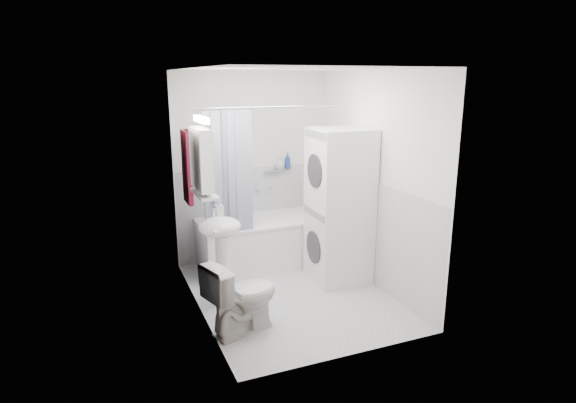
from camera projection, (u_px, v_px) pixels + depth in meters
name	position (u px, v px, depth m)	size (l,w,h in m)	color
floor	(291.00, 294.00, 5.30)	(2.60, 2.60, 0.00)	#B8B8BC
room_walls	(291.00, 161.00, 4.93)	(2.60, 2.60, 2.60)	white
wainscot	(281.00, 235.00, 5.41)	(1.98, 2.58, 2.58)	white
door	(216.00, 233.00, 4.21)	(0.05, 2.00, 2.00)	brown
bathtub	(264.00, 240.00, 6.04)	(1.60, 0.76, 0.61)	white
tub_spout	(269.00, 187.00, 6.27)	(0.04, 0.04, 0.12)	silver
curtain_rod	(271.00, 107.00, 5.34)	(0.02, 0.02, 1.78)	silver
shower_curtain	(228.00, 177.00, 5.34)	(0.55, 0.02, 1.45)	#141546
sink	(221.00, 241.00, 4.91)	(0.44, 0.37, 1.04)	white
medicine_cabinet	(201.00, 157.00, 4.66)	(0.13, 0.50, 0.71)	white
shelf	(205.00, 194.00, 4.76)	(0.18, 0.54, 0.03)	silver
shower_caddy	(273.00, 171.00, 6.22)	(0.22, 0.06, 0.02)	silver
towel	(187.00, 166.00, 5.24)	(0.07, 0.34, 0.82)	maroon
washer_dryer	(339.00, 206.00, 5.50)	(0.66, 0.65, 1.78)	white
toilet	(242.00, 296.00, 4.46)	(0.40, 0.71, 0.69)	white
soap_pump	(219.00, 212.00, 5.02)	(0.08, 0.17, 0.08)	gray
shelf_bottle	(208.00, 192.00, 4.62)	(0.07, 0.18, 0.07)	gray
shelf_cup	(202.00, 185.00, 4.85)	(0.10, 0.09, 0.10)	gray
shampoo_a	(279.00, 164.00, 6.23)	(0.13, 0.17, 0.13)	gray
shampoo_b	(288.00, 166.00, 6.28)	(0.08, 0.21, 0.08)	navy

